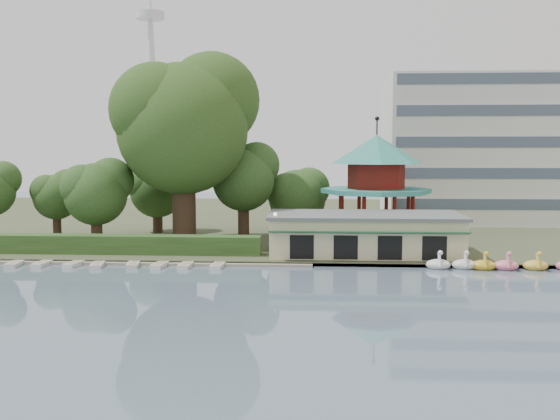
# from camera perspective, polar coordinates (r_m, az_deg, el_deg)

# --- Properties ---
(ground_plane) EXTENTS (220.00, 220.00, 0.00)m
(ground_plane) POSITION_cam_1_polar(r_m,az_deg,el_deg) (40.19, -4.42, -9.65)
(ground_plane) COLOR slate
(ground_plane) RESTS_ON ground
(shore) EXTENTS (220.00, 70.00, 0.40)m
(shore) POSITION_cam_1_polar(r_m,az_deg,el_deg) (91.15, -0.00, -0.89)
(shore) COLOR #424930
(shore) RESTS_ON ground
(embankment) EXTENTS (220.00, 0.60, 0.30)m
(embankment) POSITION_cam_1_polar(r_m,az_deg,el_deg) (56.92, -2.06, -4.92)
(embankment) COLOR gray
(embankment) RESTS_ON ground
(dock) EXTENTS (34.00, 1.60, 0.24)m
(dock) POSITION_cam_1_polar(r_m,az_deg,el_deg) (59.17, -13.76, -4.71)
(dock) COLOR gray
(dock) RESTS_ON ground
(boathouse) EXTENTS (18.60, 9.39, 3.90)m
(boathouse) POSITION_cam_1_polar(r_m,az_deg,el_deg) (61.11, 7.73, -2.13)
(boathouse) COLOR beige
(boathouse) RESTS_ON shore
(pavilion) EXTENTS (12.40, 12.40, 13.50)m
(pavilion) POSITION_cam_1_polar(r_m,az_deg,el_deg) (70.79, 8.79, 3.07)
(pavilion) COLOR beige
(pavilion) RESTS_ON shore
(office_building) EXTENTS (38.00, 18.00, 20.00)m
(office_building) POSITION_cam_1_polar(r_m,az_deg,el_deg) (91.59, 20.81, 4.75)
(office_building) COLOR silver
(office_building) RESTS_ON shore
(broadcast_tower) EXTENTS (8.00, 8.00, 96.00)m
(broadcast_tower) POSITION_cam_1_polar(r_m,az_deg,el_deg) (186.04, -11.70, 12.77)
(broadcast_tower) COLOR silver
(broadcast_tower) RESTS_ON ground
(hedge) EXTENTS (30.00, 2.00, 1.80)m
(hedge) POSITION_cam_1_polar(r_m,az_deg,el_deg) (62.99, -15.51, -3.04)
(hedge) COLOR #2F4F21
(hedge) RESTS_ON shore
(lamp_post) EXTENTS (0.36, 0.36, 4.28)m
(lamp_post) POSITION_cam_1_polar(r_m,az_deg,el_deg) (57.98, -0.44, -1.53)
(lamp_post) COLOR black
(lamp_post) RESTS_ON shore
(big_tree) EXTENTS (15.44, 14.39, 20.69)m
(big_tree) POSITION_cam_1_polar(r_m,az_deg,el_deg) (68.18, -8.69, 8.20)
(big_tree) COLOR #3A281C
(big_tree) RESTS_ON shore
(small_trees) EXTENTS (39.71, 16.90, 10.95)m
(small_trees) POSITION_cam_1_polar(r_m,az_deg,el_deg) (72.29, -9.63, 2.07)
(small_trees) COLOR #3A281C
(small_trees) RESTS_ON shore
(swan_boats) EXTENTS (15.11, 2.07, 1.92)m
(swan_boats) POSITION_cam_1_polar(r_m,az_deg,el_deg) (58.51, 20.45, -4.74)
(swan_boats) COLOR white
(swan_boats) RESTS_ON ground
(moored_rowboats) EXTENTS (24.95, 2.78, 0.36)m
(moored_rowboats) POSITION_cam_1_polar(r_m,az_deg,el_deg) (58.96, -17.28, -4.78)
(moored_rowboats) COLOR silver
(moored_rowboats) RESTS_ON ground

